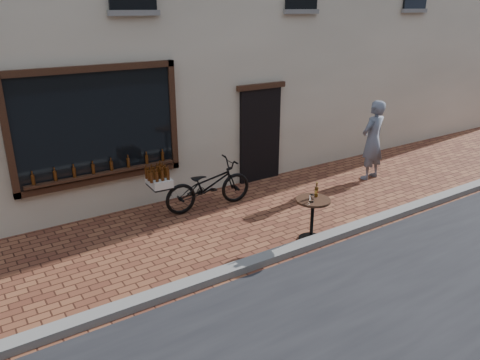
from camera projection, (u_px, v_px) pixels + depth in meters
ground at (288, 262)px, 7.73m from camera, size 90.00×90.00×0.00m
kerb at (280, 253)px, 7.87m from camera, size 90.00×0.25×0.12m
cargo_bicycle at (207, 185)px, 9.62m from camera, size 2.29×0.77×1.07m
bistro_table at (313, 211)px, 8.27m from camera, size 0.62×0.62×1.06m
pedestrian at (373, 140)px, 11.16m from camera, size 0.75×0.54×1.92m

